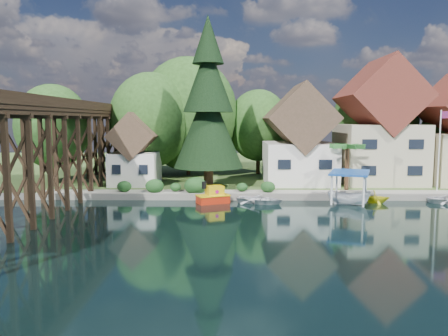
# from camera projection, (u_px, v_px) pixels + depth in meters

# --- Properties ---
(ground) EXTENTS (140.00, 140.00, 0.00)m
(ground) POSITION_uv_depth(u_px,v_px,m) (239.00, 219.00, 33.18)
(ground) COLOR black
(ground) RESTS_ON ground
(bank) EXTENTS (140.00, 52.00, 0.50)m
(bank) POSITION_uv_depth(u_px,v_px,m) (234.00, 167.00, 66.94)
(bank) COLOR #314A1D
(bank) RESTS_ON ground
(seawall) EXTENTS (60.00, 0.40, 0.62)m
(seawall) POSITION_uv_depth(u_px,v_px,m) (280.00, 197.00, 41.05)
(seawall) COLOR slate
(seawall) RESTS_ON ground
(promenade) EXTENTS (50.00, 2.60, 0.06)m
(promenade) POSITION_uv_depth(u_px,v_px,m) (299.00, 192.00, 42.29)
(promenade) COLOR gray
(promenade) RESTS_ON bank
(trestle_bridge) EXTENTS (4.12, 44.18, 9.30)m
(trestle_bridge) POSITION_uv_depth(u_px,v_px,m) (54.00, 145.00, 37.90)
(trestle_bridge) COLOR black
(trestle_bridge) RESTS_ON ground
(house_left) EXTENTS (7.64, 8.64, 11.02)m
(house_left) POSITION_uv_depth(u_px,v_px,m) (299.00, 141.00, 48.42)
(house_left) COLOR white
(house_left) RESTS_ON bank
(house_center) EXTENTS (8.65, 9.18, 13.89)m
(house_center) POSITION_uv_depth(u_px,v_px,m) (379.00, 130.00, 48.68)
(house_center) COLOR #BDB393
(house_center) RESTS_ON bank
(shed) EXTENTS (5.09, 5.40, 7.85)m
(shed) POSITION_uv_depth(u_px,v_px,m) (135.00, 154.00, 47.28)
(shed) COLOR white
(shed) RESTS_ON bank
(bg_trees) EXTENTS (49.90, 13.30, 10.57)m
(bg_trees) POSITION_uv_depth(u_px,v_px,m) (244.00, 122.00, 53.47)
(bg_trees) COLOR #382314
(bg_trees) RESTS_ON bank
(shrubs) EXTENTS (15.76, 2.47, 1.70)m
(shrubs) POSITION_uv_depth(u_px,v_px,m) (190.00, 185.00, 42.29)
(shrubs) COLOR #174119
(shrubs) RESTS_ON bank
(conifer) EXTENTS (7.11, 7.11, 17.50)m
(conifer) POSITION_uv_depth(u_px,v_px,m) (208.00, 106.00, 44.47)
(conifer) COLOR #382314
(conifer) RESTS_ON bank
(palm_tree) EXTENTS (3.45, 3.45, 4.89)m
(palm_tree) POSITION_uv_depth(u_px,v_px,m) (348.00, 148.00, 43.40)
(palm_tree) COLOR #382314
(palm_tree) RESTS_ON bank
(flagpole) EXTENTS (1.24, 0.30, 7.98)m
(flagpole) POSITION_uv_depth(u_px,v_px,m) (441.00, 142.00, 42.22)
(flagpole) COLOR white
(flagpole) RESTS_ON bank
(tugboat) EXTENTS (3.28, 2.61, 2.09)m
(tugboat) POSITION_uv_depth(u_px,v_px,m) (213.00, 196.00, 39.59)
(tugboat) COLOR #AA200B
(tugboat) RESTS_ON ground
(boat_white_a) EXTENTS (4.94, 4.21, 0.87)m
(boat_white_a) POSITION_uv_depth(u_px,v_px,m) (260.00, 198.00, 39.55)
(boat_white_a) COLOR silver
(boat_white_a) RESTS_ON ground
(boat_canopy) EXTENTS (4.57, 5.45, 2.99)m
(boat_canopy) POSITION_uv_depth(u_px,v_px,m) (349.00, 191.00, 38.65)
(boat_canopy) COLOR white
(boat_canopy) RESTS_ON ground
(boat_yellow) EXTENTS (2.64, 2.35, 1.28)m
(boat_yellow) POSITION_uv_depth(u_px,v_px,m) (376.00, 196.00, 39.64)
(boat_yellow) COLOR yellow
(boat_yellow) RESTS_ON ground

